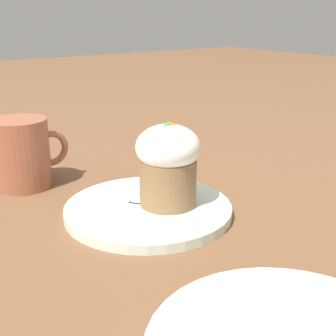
# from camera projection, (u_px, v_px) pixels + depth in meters

# --- Properties ---
(ground_plane) EXTENTS (4.00, 4.00, 0.00)m
(ground_plane) POSITION_uv_depth(u_px,v_px,m) (148.00, 214.00, 0.62)
(ground_plane) COLOR brown
(dessert_plate) EXTENTS (0.22, 0.22, 0.01)m
(dessert_plate) POSITION_uv_depth(u_px,v_px,m) (148.00, 210.00, 0.62)
(dessert_plate) COLOR silver
(dessert_plate) RESTS_ON ground_plane
(carrot_cake) EXTENTS (0.08, 0.08, 0.11)m
(carrot_cake) POSITION_uv_depth(u_px,v_px,m) (168.00, 163.00, 0.60)
(carrot_cake) COLOR olive
(carrot_cake) RESTS_ON dessert_plate
(spoon) EXTENTS (0.10, 0.07, 0.01)m
(spoon) POSITION_uv_depth(u_px,v_px,m) (126.00, 200.00, 0.62)
(spoon) COLOR silver
(spoon) RESTS_ON dessert_plate
(coffee_cup) EXTENTS (0.12, 0.08, 0.10)m
(coffee_cup) POSITION_uv_depth(u_px,v_px,m) (23.00, 153.00, 0.70)
(coffee_cup) COLOR #9E563D
(coffee_cup) RESTS_ON ground_plane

